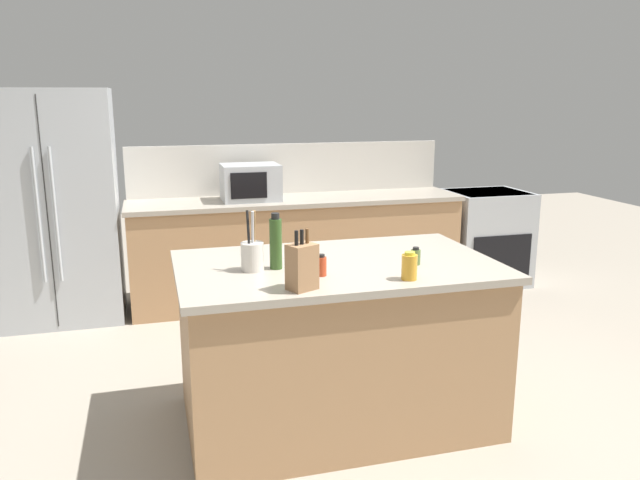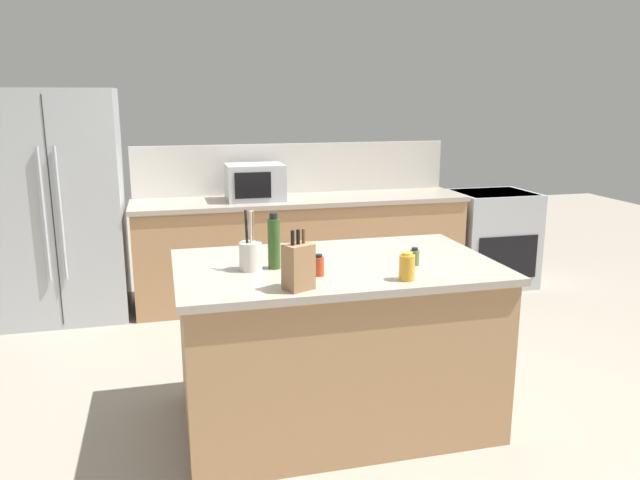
% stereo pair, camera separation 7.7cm
% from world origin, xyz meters
% --- Properties ---
extents(ground_plane, '(14.00, 14.00, 0.00)m').
position_xyz_m(ground_plane, '(0.00, 0.00, 0.00)').
color(ground_plane, gray).
extents(back_counter_run, '(2.98, 0.66, 0.94)m').
position_xyz_m(back_counter_run, '(0.30, 2.20, 0.47)').
color(back_counter_run, '#A87C54').
rests_on(back_counter_run, ground_plane).
extents(wall_backsplash, '(2.94, 0.03, 0.46)m').
position_xyz_m(wall_backsplash, '(0.30, 2.52, 1.17)').
color(wall_backsplash, beige).
rests_on(wall_backsplash, back_counter_run).
extents(kitchen_island, '(1.74, 1.07, 0.94)m').
position_xyz_m(kitchen_island, '(0.00, 0.00, 0.47)').
color(kitchen_island, '#A87C54').
rests_on(kitchen_island, ground_plane).
extents(refrigerator, '(1.00, 0.75, 1.89)m').
position_xyz_m(refrigerator, '(-1.73, 2.25, 0.95)').
color(refrigerator, '#ADB2B7').
rests_on(refrigerator, ground_plane).
extents(range_oven, '(0.76, 0.65, 0.92)m').
position_xyz_m(range_oven, '(2.21, 2.20, 0.47)').
color(range_oven, '#ADB2B7').
rests_on(range_oven, ground_plane).
extents(microwave, '(0.49, 0.39, 0.31)m').
position_xyz_m(microwave, '(-0.12, 2.20, 1.10)').
color(microwave, '#ADB2B7').
rests_on(microwave, back_counter_run).
extents(knife_block, '(0.16, 0.15, 0.29)m').
position_xyz_m(knife_block, '(-0.30, -0.41, 1.05)').
color(knife_block, '#936B47').
rests_on(knife_block, kitchen_island).
extents(utensil_crock, '(0.12, 0.12, 0.32)m').
position_xyz_m(utensil_crock, '(-0.47, -0.03, 1.02)').
color(utensil_crock, beige).
rests_on(utensil_crock, kitchen_island).
extents(olive_oil_bottle, '(0.07, 0.07, 0.30)m').
position_xyz_m(olive_oil_bottle, '(-0.35, -0.02, 1.08)').
color(olive_oil_bottle, '#2D4C1E').
rests_on(olive_oil_bottle, kitchen_island).
extents(spice_jar_oregano, '(0.05, 0.05, 0.10)m').
position_xyz_m(spice_jar_oregano, '(0.40, -0.15, 0.98)').
color(spice_jar_oregano, '#567038').
rests_on(spice_jar_oregano, kitchen_island).
extents(honey_jar, '(0.08, 0.08, 0.14)m').
position_xyz_m(honey_jar, '(0.25, -0.40, 1.01)').
color(honey_jar, gold).
rests_on(honey_jar, kitchen_island).
extents(spice_jar_paprika, '(0.05, 0.05, 0.11)m').
position_xyz_m(spice_jar_paprika, '(-0.15, -0.22, 0.99)').
color(spice_jar_paprika, '#B73D1E').
rests_on(spice_jar_paprika, kitchen_island).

